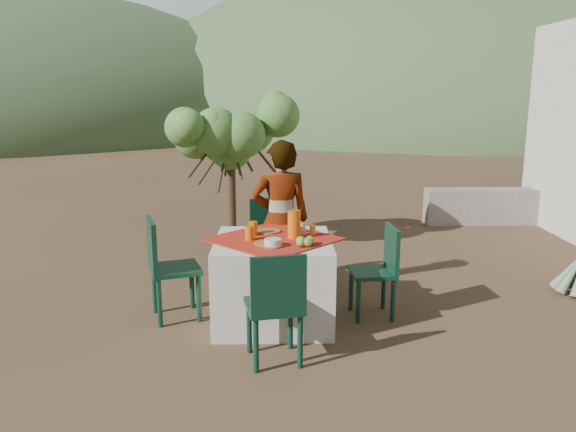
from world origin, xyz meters
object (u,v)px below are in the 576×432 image
object	(u,v)px
chair_far	(272,238)
chair_left	(166,264)
table	(273,280)
shrub_tree	(235,143)
chair_right	(380,267)
person	(281,219)
juice_pitcher	(294,224)
chair_near	(276,303)

from	to	relation	value
chair_far	chair_left	distance (m)	1.32
table	chair_far	xyz separation A→B (m)	(-0.02, 0.97, 0.13)
chair_left	shrub_tree	xyz separation A→B (m)	(0.46, 2.31, 0.88)
chair_right	shrub_tree	size ratio (longest dim) A/B	0.47
table	person	distance (m)	0.76
chair_far	chair_left	world-z (taller)	chair_left
chair_right	person	world-z (taller)	person
chair_right	juice_pitcher	xyz separation A→B (m)	(-0.79, -0.07, 0.42)
shrub_tree	juice_pitcher	distance (m)	2.50
chair_right	chair_far	bearing A→B (deg)	-136.28
chair_right	juice_pitcher	world-z (taller)	juice_pitcher
chair_near	juice_pitcher	distance (m)	0.97
table	person	xyz separation A→B (m)	(0.07, 0.64, 0.41)
chair_far	person	bearing A→B (deg)	-90.03
person	chair_right	bearing A→B (deg)	141.71
table	chair_right	xyz separation A→B (m)	(0.97, 0.09, 0.09)
chair_far	person	size ratio (longest dim) A/B	0.58
chair_near	chair_left	bearing A→B (deg)	-54.10
chair_left	chair_far	bearing A→B (deg)	-64.44
chair_far	juice_pitcher	bearing A→B (deg)	-93.24
table	chair_right	bearing A→B (deg)	5.24
chair_near	chair_right	size ratio (longest dim) A/B	1.06
person	juice_pitcher	size ratio (longest dim) A/B	6.32
person	shrub_tree	bearing A→B (deg)	-78.76
person	chair_far	bearing A→B (deg)	-81.50
chair_far	person	xyz separation A→B (m)	(0.09, -0.34, 0.28)
table	chair_left	size ratio (longest dim) A/B	1.40
chair_right	chair_near	bearing A→B (deg)	-49.50
chair_right	chair_left	bearing A→B (deg)	-93.52
chair_left	person	xyz separation A→B (m)	(1.03, 0.59, 0.27)
table	shrub_tree	xyz separation A→B (m)	(-0.50, 2.36, 1.02)
person	juice_pitcher	xyz separation A→B (m)	(0.12, -0.62, 0.10)
person	shrub_tree	distance (m)	1.92
chair_left	juice_pitcher	size ratio (longest dim) A/B	3.73
juice_pitcher	chair_far	bearing A→B (deg)	102.34
chair_near	table	bearing A→B (deg)	-99.68
shrub_tree	juice_pitcher	world-z (taller)	shrub_tree
chair_far	juice_pitcher	size ratio (longest dim) A/B	3.70
chair_near	chair_far	bearing A→B (deg)	-99.86
chair_near	person	xyz separation A→B (m)	(0.04, 1.50, 0.29)
chair_near	chair_left	distance (m)	1.34
shrub_tree	chair_left	bearing A→B (deg)	-101.25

